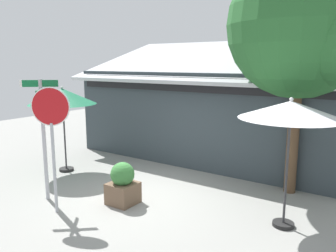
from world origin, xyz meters
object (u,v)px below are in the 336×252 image
object	(u,v)px
street_sign_post	(43,128)
patio_umbrella_ivory_center	(291,111)
shade_tree	(307,28)
stop_sign	(52,125)
patio_umbrella_forest_green_left	(62,97)
sidewalk_planter	(123,184)

from	to	relation	value
street_sign_post	patio_umbrella_ivory_center	bearing A→B (deg)	19.46
street_sign_post	patio_umbrella_ivory_center	world-z (taller)	street_sign_post
shade_tree	patio_umbrella_ivory_center	bearing A→B (deg)	-82.54
stop_sign	patio_umbrella_forest_green_left	xyz separation A→B (m)	(-2.25, 2.10, 0.31)
patio_umbrella_forest_green_left	street_sign_post	bearing A→B (deg)	-50.60
stop_sign	shade_tree	bearing A→B (deg)	44.73
street_sign_post	shade_tree	world-z (taller)	shade_tree
stop_sign	patio_umbrella_ivory_center	distance (m)	4.98
patio_umbrella_ivory_center	sidewalk_planter	size ratio (longest dim) A/B	2.63
patio_umbrella_ivory_center	street_sign_post	bearing A→B (deg)	-160.54
stop_sign	patio_umbrella_forest_green_left	bearing A→B (deg)	136.91
sidewalk_planter	patio_umbrella_ivory_center	bearing A→B (deg)	15.86
shade_tree	patio_umbrella_forest_green_left	bearing A→B (deg)	-162.37
patio_umbrella_forest_green_left	patio_umbrella_ivory_center	world-z (taller)	patio_umbrella_ivory_center
patio_umbrella_ivory_center	sidewalk_planter	bearing A→B (deg)	-164.14
stop_sign	shade_tree	xyz separation A→B (m)	(4.19, 4.15, 2.14)
stop_sign	sidewalk_planter	xyz separation A→B (m)	(0.92, 1.21, -1.52)
patio_umbrella_forest_green_left	stop_sign	bearing A→B (deg)	-43.09
patio_umbrella_ivory_center	shade_tree	size ratio (longest dim) A/B	0.45
patio_umbrella_forest_green_left	sidewalk_planter	distance (m)	3.77
shade_tree	stop_sign	bearing A→B (deg)	-135.27
patio_umbrella_forest_green_left	shade_tree	xyz separation A→B (m)	(6.44, 2.05, 1.83)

